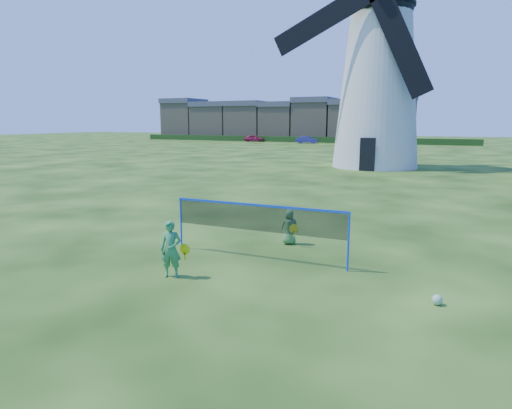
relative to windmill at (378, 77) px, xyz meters
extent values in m
plane|color=black|center=(0.95, -27.17, -7.23)|extent=(220.00, 220.00, 0.00)
ellipsoid|color=black|center=(0.00, 0.02, 5.35)|extent=(4.94, 4.94, 3.71)
cylinder|color=black|center=(0.00, 0.02, 5.35)|extent=(5.13, 5.13, 0.21)
cube|color=black|center=(0.00, -3.35, -5.97)|extent=(1.14, 0.14, 2.52)
cube|color=black|center=(0.00, -2.65, -1.51)|extent=(0.80, 0.14, 1.03)
cube|color=black|center=(0.00, -2.10, 2.15)|extent=(0.69, 0.14, 0.92)
cylinder|color=black|center=(0.00, 2.88, 6.38)|extent=(2.52, 0.14, 2.52)
cube|color=black|center=(-4.02, -2.66, 4.11)|extent=(7.91, 0.11, 4.90)
cube|color=black|center=(1.93, -2.66, 2.01)|extent=(4.90, 0.11, 7.91)
cylinder|color=blue|center=(-1.22, -26.83, -6.46)|extent=(0.05, 0.05, 1.55)
cylinder|color=blue|center=(3.78, -26.83, -6.46)|extent=(0.05, 0.05, 1.55)
cube|color=black|center=(1.28, -26.83, -6.08)|extent=(5.00, 0.02, 0.70)
cube|color=blue|center=(1.28, -26.83, -5.71)|extent=(5.00, 0.02, 0.06)
imported|color=#398E50|center=(-0.07, -29.02, -6.53)|extent=(0.60, 0.49, 1.41)
cylinder|color=yellow|center=(0.21, -28.84, -6.55)|extent=(0.28, 0.02, 0.28)
cube|color=yellow|center=(0.21, -28.84, -6.72)|extent=(0.03, 0.02, 0.20)
imported|color=#4F8D44|center=(1.56, -25.05, -6.69)|extent=(0.63, 0.53, 1.09)
cylinder|color=yellow|center=(1.78, -25.27, -6.67)|extent=(0.28, 0.02, 0.28)
cube|color=yellow|center=(1.78, -25.27, -6.84)|extent=(0.03, 0.02, 0.20)
sphere|color=green|center=(5.96, -28.18, -7.12)|extent=(0.22, 0.22, 0.22)
cube|color=#9A8667|center=(-47.64, 44.83, -3.55)|extent=(6.81, 8.00, 7.37)
cube|color=#4C4C54|center=(-47.64, 44.83, 0.63)|extent=(7.11, 8.40, 1.00)
cube|color=#9A8667|center=(-40.16, 44.83, -3.94)|extent=(7.55, 8.00, 6.58)
cube|color=#4C4C54|center=(-40.16, 44.83, -0.15)|extent=(7.85, 8.40, 1.00)
cube|color=#9A8667|center=(-32.53, 44.83, -3.93)|extent=(7.11, 8.00, 6.60)
cube|color=#4C4C54|center=(-32.53, 44.83, -0.13)|extent=(7.41, 8.40, 1.00)
cube|color=#9A8667|center=(-25.49, 44.83, -4.06)|extent=(6.36, 8.00, 6.35)
cube|color=#4C4C54|center=(-25.49, 44.83, -0.38)|extent=(6.66, 8.40, 1.00)
cube|color=#9A8667|center=(-18.67, 44.83, -3.71)|extent=(6.69, 8.00, 7.04)
cube|color=#4C4C54|center=(-18.67, 44.83, 0.30)|extent=(6.99, 8.40, 1.00)
cube|color=#9A8667|center=(-11.35, 44.83, -3.95)|extent=(7.35, 8.00, 6.56)
cube|color=#4C4C54|center=(-11.35, 44.83, -0.17)|extent=(7.65, 8.40, 1.00)
cube|color=#9A8667|center=(-4.09, 44.83, -3.55)|extent=(6.57, 8.00, 7.37)
cube|color=#4C4C54|center=(-4.09, 44.83, 0.64)|extent=(6.87, 8.40, 1.00)
cube|color=#193814|center=(-21.05, 38.83, -6.73)|extent=(62.00, 0.80, 1.00)
imported|color=#A01D3F|center=(-27.89, 37.37, -6.62)|extent=(3.84, 2.43, 1.22)
imported|color=navy|center=(-17.14, 35.64, -6.63)|extent=(3.79, 1.69, 1.21)
camera|label=1|loc=(6.07, -37.67, -3.46)|focal=31.17mm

